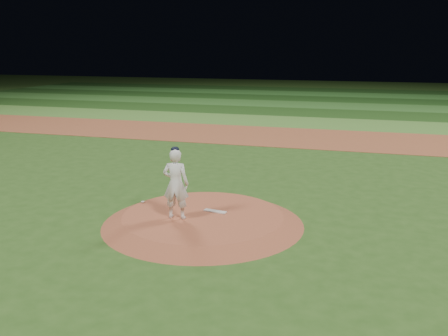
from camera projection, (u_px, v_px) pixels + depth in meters
The scene contains 12 objects.
ground at pixel (203, 223), 13.70m from camera, with size 120.00×120.00×0.00m, color #284D18.
infield_dirt_band at pixel (288, 137), 26.72m from camera, with size 70.00×6.00×0.02m, color brown.
outfield_stripe_0 at pixel (303, 122), 31.84m from camera, with size 70.00×5.00×0.02m, color #43782B.
outfield_stripe_1 at pixel (312, 113), 36.49m from camera, with size 70.00×5.00×0.02m, color #1C4115.
outfield_stripe_2 at pixel (320, 105), 41.14m from camera, with size 70.00×5.00×0.02m, color #2E6524.
outfield_stripe_3 at pixel (326, 99), 45.80m from camera, with size 70.00×5.00×0.02m, color #1A4114.
outfield_stripe_4 at pixel (330, 94), 50.45m from camera, with size 70.00×5.00×0.02m, color #2E6C27.
outfield_stripe_5 at pixel (334, 90), 55.10m from camera, with size 70.00×5.00×0.02m, color #193F14.
pitchers_mound at pixel (203, 219), 13.67m from camera, with size 5.50×5.50×0.25m, color #994A2F.
pitching_rubber at pixel (215, 211), 13.88m from camera, with size 0.65×0.16×0.03m, color silver.
rosin_bag at pixel (143, 202), 14.68m from camera, with size 0.11×0.11×0.06m, color silver.
pitcher_on_mound at pixel (176, 183), 13.16m from camera, with size 0.74×0.53×1.96m.
Camera 1 is at (4.27, -12.23, 4.73)m, focal length 40.00 mm.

